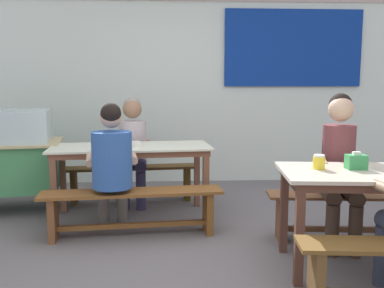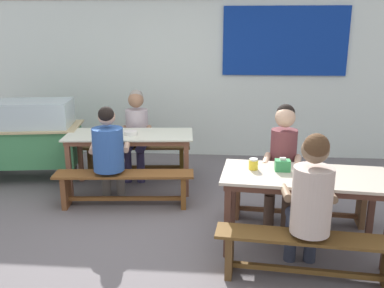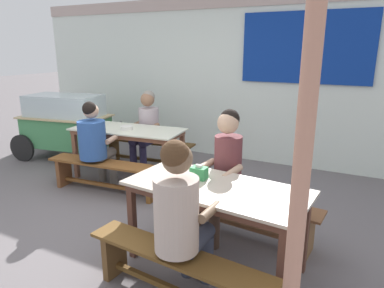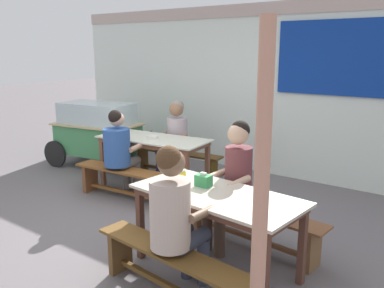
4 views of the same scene
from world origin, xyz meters
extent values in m
plane|color=slate|center=(0.00, 0.00, 0.00)|extent=(40.00, 40.00, 0.00)
cube|color=silver|center=(0.00, 2.85, 1.26)|extent=(7.50, 0.12, 2.51)
cube|color=navy|center=(1.50, 2.76, 1.89)|extent=(1.93, 0.03, 1.06)
cube|color=beige|center=(-0.64, 1.15, 0.74)|extent=(1.69, 0.85, 0.02)
cube|color=brown|center=(-0.64, 1.15, 0.70)|extent=(1.61, 0.78, 0.06)
cube|color=brown|center=(0.07, 1.50, 0.34)|extent=(0.07, 0.07, 0.67)
cube|color=brown|center=(0.12, 0.93, 0.34)|extent=(0.07, 0.07, 0.67)
cube|color=brown|center=(-1.40, 1.37, 0.34)|extent=(0.07, 0.07, 0.67)
cube|color=brown|center=(-1.35, 0.79, 0.34)|extent=(0.07, 0.07, 0.67)
cube|color=beige|center=(1.36, -0.27, 0.74)|extent=(1.61, 0.87, 0.03)
cube|color=#533226|center=(1.36, -0.27, 0.70)|extent=(1.53, 0.80, 0.06)
cube|color=#533226|center=(2.08, -0.03, 0.33)|extent=(0.07, 0.07, 0.67)
cube|color=#533226|center=(0.70, 0.10, 0.33)|extent=(0.07, 0.07, 0.67)
cube|color=#533226|center=(0.64, -0.50, 0.33)|extent=(0.07, 0.07, 0.67)
cube|color=#543919|center=(-0.70, 1.74, 0.41)|extent=(1.59, 0.40, 0.03)
cube|color=#523B12|center=(-0.03, 1.81, 0.20)|extent=(0.08, 0.22, 0.39)
cube|color=#57391A|center=(-1.36, 1.68, 0.20)|extent=(0.08, 0.22, 0.39)
cube|color=#543919|center=(-0.70, 1.74, 0.10)|extent=(1.29, 0.16, 0.04)
cube|color=brown|center=(-0.59, 0.55, 0.41)|extent=(1.67, 0.45, 0.03)
cube|color=brown|center=(0.11, 0.62, 0.20)|extent=(0.08, 0.26, 0.39)
cube|color=brown|center=(-1.29, 0.49, 0.20)|extent=(0.08, 0.26, 0.39)
cube|color=brown|center=(-0.59, 0.55, 0.10)|extent=(1.36, 0.17, 0.04)
cube|color=brown|center=(1.42, 0.33, 0.41)|extent=(1.60, 0.43, 0.02)
cube|color=brown|center=(2.08, 0.27, 0.20)|extent=(0.08, 0.25, 0.40)
cube|color=brown|center=(0.75, 0.39, 0.20)|extent=(0.08, 0.25, 0.40)
cube|color=brown|center=(1.42, 0.33, 0.10)|extent=(1.30, 0.16, 0.04)
cube|color=brown|center=(1.31, -0.86, 0.41)|extent=(1.55, 0.42, 0.03)
cube|color=brown|center=(0.66, -0.80, 0.20)|extent=(0.08, 0.24, 0.40)
cube|color=brown|center=(1.31, -0.86, 0.10)|extent=(1.25, 0.16, 0.04)
cube|color=#438D55|center=(-2.18, 1.43, 0.48)|extent=(1.48, 0.92, 0.51)
cube|color=silver|center=(-2.18, 1.43, 0.93)|extent=(1.33, 0.83, 0.38)
cube|color=tan|center=(-2.18, 1.43, 0.75)|extent=(1.57, 1.01, 0.02)
cylinder|color=#333333|center=(-1.55, 1.53, 0.12)|extent=(0.05, 0.05, 0.23)
cylinder|color=#3F3F3F|center=(-1.32, 1.57, 0.64)|extent=(0.15, 0.71, 0.04)
cylinder|color=#67615B|center=(-0.71, 0.86, 0.21)|extent=(0.11, 0.11, 0.42)
cylinder|color=#67615B|center=(-0.89, 0.83, 0.21)|extent=(0.11, 0.11, 0.42)
cylinder|color=#67615B|center=(-0.69, 0.71, 0.47)|extent=(0.18, 0.36, 0.13)
cylinder|color=#67615B|center=(-0.87, 0.68, 0.47)|extent=(0.18, 0.36, 0.13)
cylinder|color=#2E569F|center=(-0.76, 0.54, 0.72)|extent=(0.36, 0.36, 0.51)
sphere|color=tan|center=(-0.76, 0.56, 1.10)|extent=(0.20, 0.20, 0.20)
sphere|color=black|center=(-0.76, 0.53, 1.13)|extent=(0.18, 0.18, 0.18)
cylinder|color=tan|center=(-0.59, 0.75, 0.70)|extent=(0.11, 0.31, 0.09)
cylinder|color=tan|center=(-0.98, 0.69, 0.70)|extent=(0.11, 0.31, 0.11)
cylinder|color=#332F54|center=(-0.74, 1.39, 0.21)|extent=(0.11, 0.11, 0.42)
cylinder|color=#332F54|center=(-0.56, 1.40, 0.21)|extent=(0.11, 0.11, 0.42)
cylinder|color=#332F54|center=(-0.75, 1.56, 0.47)|extent=(0.15, 0.40, 0.13)
cylinder|color=#332F54|center=(-0.57, 1.57, 0.47)|extent=(0.15, 0.40, 0.13)
cylinder|color=#B8A8AF|center=(-0.67, 1.75, 0.71)|extent=(0.32, 0.32, 0.50)
sphere|color=#91664A|center=(-0.67, 1.73, 1.10)|extent=(0.22, 0.22, 0.22)
sphere|color=gray|center=(-0.67, 1.76, 1.14)|extent=(0.20, 0.20, 0.20)
cylinder|color=#91664A|center=(-0.84, 1.56, 0.70)|extent=(0.09, 0.31, 0.08)
cylinder|color=#91664A|center=(-0.48, 1.58, 0.70)|extent=(0.09, 0.31, 0.10)
cylinder|color=#32384B|center=(1.40, -0.53, 0.21)|extent=(0.11, 0.11, 0.42)
cylinder|color=#32384B|center=(1.22, -0.52, 0.21)|extent=(0.11, 0.11, 0.42)
cylinder|color=#32384B|center=(1.40, -0.69, 0.47)|extent=(0.13, 0.37, 0.13)
cylinder|color=#32384B|center=(1.22, -0.69, 0.47)|extent=(0.13, 0.37, 0.13)
cylinder|color=#C0AB9E|center=(1.31, -0.86, 0.74)|extent=(0.32, 0.32, 0.56)
sphere|color=brown|center=(1.31, -0.84, 1.16)|extent=(0.22, 0.22, 0.22)
sphere|color=#4C331E|center=(1.31, -0.87, 1.20)|extent=(0.20, 0.20, 0.20)
cylinder|color=brown|center=(1.49, -0.68, 0.73)|extent=(0.07, 0.30, 0.08)
cylinder|color=brown|center=(1.13, -0.68, 0.73)|extent=(0.07, 0.30, 0.09)
cylinder|color=#473328|center=(1.07, 0.01, 0.21)|extent=(0.11, 0.11, 0.42)
cylinder|color=#473328|center=(1.25, -0.03, 0.21)|extent=(0.11, 0.11, 0.42)
cylinder|color=#473328|center=(1.11, 0.19, 0.47)|extent=(0.21, 0.42, 0.13)
cylinder|color=#473328|center=(1.28, 0.15, 0.47)|extent=(0.21, 0.42, 0.13)
cylinder|color=brown|center=(1.23, 0.35, 0.75)|extent=(0.28, 0.28, 0.57)
sphere|color=tan|center=(1.23, 0.33, 1.17)|extent=(0.21, 0.21, 0.21)
sphere|color=black|center=(1.23, 0.36, 1.21)|extent=(0.20, 0.20, 0.20)
cylinder|color=tan|center=(1.04, 0.20, 0.74)|extent=(0.13, 0.31, 0.09)
cylinder|color=tan|center=(1.35, 0.14, 0.74)|extent=(0.13, 0.31, 0.10)
cube|color=#30894A|center=(1.15, -0.18, 0.81)|extent=(0.14, 0.10, 0.11)
cube|color=white|center=(1.15, -0.18, 0.87)|extent=(0.06, 0.03, 0.02)
cylinder|color=yellow|center=(0.88, -0.16, 0.80)|extent=(0.09, 0.09, 0.09)
cylinder|color=white|center=(0.88, -0.16, 0.85)|extent=(0.08, 0.08, 0.02)
cylinder|color=silver|center=(-0.62, 1.10, 0.78)|extent=(0.17, 0.17, 0.05)
camera|label=1|loc=(-0.24, -3.29, 1.39)|focal=40.37mm
camera|label=2|loc=(0.61, -4.06, 2.07)|focal=39.26mm
camera|label=3|loc=(2.43, -2.82, 1.89)|focal=32.55mm
camera|label=4|loc=(3.21, -3.17, 2.00)|focal=38.14mm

